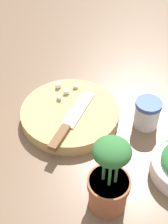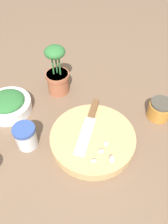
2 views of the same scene
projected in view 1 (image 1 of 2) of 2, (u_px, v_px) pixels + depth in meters
The scene contains 6 objects.
ground_plane at pixel (94, 129), 0.84m from camera, with size 5.00×5.00×0.00m, color brown.
cutting_board at pixel (70, 114), 0.85m from camera, with size 0.27×0.27×0.03m.
chef_knife at pixel (70, 122), 0.80m from camera, with size 0.10×0.23×0.01m.
garlic_cloves at pixel (63, 89), 0.89m from camera, with size 0.07×0.08×0.02m.
spice_jar at pixel (147, 114), 0.82m from camera, with size 0.07×0.07×0.08m.
potted_herb at pixel (109, 182), 0.62m from camera, with size 0.09×0.09×0.19m.
Camera 1 is at (-0.03, 0.57, 0.61)m, focal length 50.00 mm.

